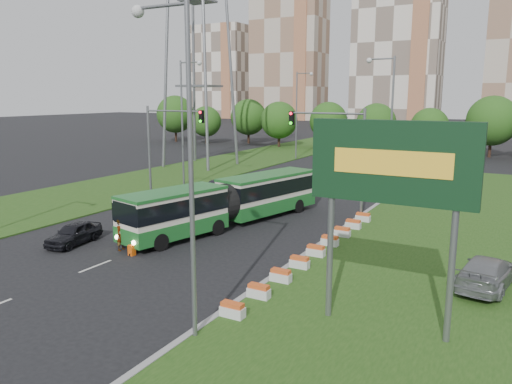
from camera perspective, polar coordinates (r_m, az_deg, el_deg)
The scene contains 20 objects.
ground at distance 30.35m, azimuth -5.63°, elevation -6.04°, with size 360.00×360.00×0.00m, color black.
grass_median at distance 33.25m, azimuth 21.77°, elevation -5.13°, with size 14.00×60.00×0.15m, color #204614.
median_kerb at distance 34.68m, azimuth 10.31°, elevation -3.84°, with size 0.30×60.00×0.18m, color gray.
left_verge at distance 60.47m, azimuth -6.37°, elevation 2.54°, with size 12.00×110.00×0.10m, color #204614.
lane_markings at distance 48.83m, azimuth 4.74°, elevation 0.49°, with size 0.20×100.00×0.01m, color beige, non-canonical shape.
flower_planters at distance 27.85m, azimuth 6.85°, elevation -6.66°, with size 1.10×18.10×0.60m, color silver, non-canonical shape.
billboard at distance 18.57m, azimuth 15.27°, elevation 2.26°, with size 6.00×0.37×8.00m.
traffic_mast_median at distance 36.02m, azimuth 9.70°, elevation 5.24°, with size 5.76×0.32×8.00m.
traffic_mast_left at distance 42.61m, azimuth -10.50°, elevation 6.08°, with size 5.76×0.32×8.00m.
street_lamps at distance 39.19m, azimuth -1.14°, elevation 6.80°, with size 36.00×60.00×12.00m, color slate, non-canonical shape.
tree_line at distance 79.27m, azimuth 24.22°, elevation 6.87°, with size 120.00×8.00×9.00m, color #255115, non-canonical shape.
apartment_tower_west at distance 192.63m, azimuth 3.79°, elevation 15.46°, with size 26.00×15.00×48.00m, color #C3B39D.
apartment_tower_cwest at distance 179.59m, azimuth 15.92°, elevation 16.05°, with size 28.00×15.00×52.00m, color silver.
midrise_west at distance 206.76m, azimuth -4.00°, elevation 13.49°, with size 22.00×14.00×36.00m, color silver.
articulated_bus at distance 34.42m, azimuth -3.30°, elevation -1.09°, with size 2.58×16.56×2.73m.
car_left_near at distance 32.14m, azimuth -20.10°, elevation -4.47°, with size 1.57×3.90×1.33m, color black.
car_left_far at distance 44.69m, azimuth -4.54°, elevation 0.40°, with size 1.43×4.10×1.35m, color black.
car_median at distance 25.53m, azimuth 24.89°, elevation -8.29°, with size 2.03×5.00×1.45m, color gray.
pedestrian at distance 30.01m, azimuth -15.19°, elevation -4.74°, with size 0.67×0.44×1.84m, color gray.
shopping_trolley at distance 29.06m, azimuth -14.02°, elevation -6.48°, with size 0.35×0.37×0.60m.
Camera 1 is at (16.49, -23.88, 8.85)m, focal length 35.00 mm.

